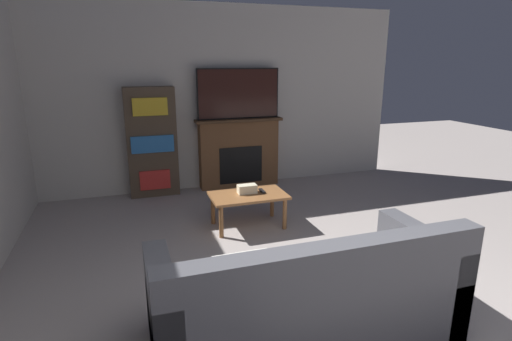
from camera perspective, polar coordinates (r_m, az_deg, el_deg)
The scene contains 8 objects.
wall_back at distance 6.09m, azimuth -6.39°, elevation 10.14°, with size 5.98×0.06×2.70m.
fireplace at distance 6.17m, azimuth -2.46°, elevation 2.60°, with size 1.32×0.28×1.06m.
tv at distance 6.01m, azimuth -2.51°, elevation 10.91°, with size 1.24×0.03×0.74m.
couch at distance 2.90m, azimuth 7.17°, elevation -18.04°, with size 2.08×0.88×0.87m.
coffee_table at distance 4.67m, azimuth -1.12°, elevation -4.04°, with size 0.88×0.54×0.40m.
tissue_box at distance 4.67m, azimuth -1.28°, elevation -2.65°, with size 0.22×0.12×0.10m.
remote_control at distance 4.72m, azimuth 0.87°, elevation -2.93°, with size 0.04×0.15×0.02m.
bookshelf at distance 5.88m, azimuth -14.65°, elevation 3.91°, with size 0.69×0.29×1.56m.
Camera 1 is at (-1.28, -1.46, 1.90)m, focal length 28.00 mm.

